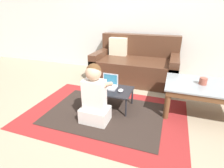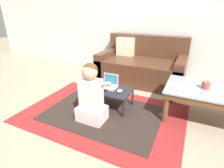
% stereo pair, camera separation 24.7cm
% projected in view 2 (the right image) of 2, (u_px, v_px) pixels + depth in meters
% --- Properties ---
extents(ground_plane, '(16.00, 16.00, 0.00)m').
position_uv_depth(ground_plane, '(111.00, 107.00, 2.56)').
color(ground_plane, gray).
extents(wall_back, '(9.00, 0.06, 2.50)m').
position_uv_depth(wall_back, '(149.00, 13.00, 3.52)').
color(wall_back, silver).
rests_on(wall_back, ground_plane).
extents(area_rug, '(2.13, 1.46, 0.01)m').
position_uv_depth(area_rug, '(103.00, 113.00, 2.41)').
color(area_rug, maroon).
rests_on(area_rug, ground_plane).
extents(couch, '(1.60, 0.94, 0.85)m').
position_uv_depth(couch, '(142.00, 66.00, 3.46)').
color(couch, '#4C2D1E').
rests_on(couch, ground_plane).
extents(coffee_table, '(1.06, 0.68, 0.42)m').
position_uv_depth(coffee_table, '(211.00, 94.00, 2.15)').
color(coffee_table, gray).
rests_on(coffee_table, ground_plane).
extents(laptop_desk, '(0.63, 0.41, 0.29)m').
position_uv_depth(laptop_desk, '(109.00, 91.00, 2.47)').
color(laptop_desk, black).
rests_on(laptop_desk, ground_plane).
extents(laptop, '(0.23, 0.18, 0.19)m').
position_uv_depth(laptop, '(109.00, 85.00, 2.50)').
color(laptop, '#B7BCC6').
rests_on(laptop, laptop_desk).
extents(computer_mouse, '(0.07, 0.10, 0.03)m').
position_uv_depth(computer_mouse, '(120.00, 91.00, 2.37)').
color(computer_mouse, silver).
rests_on(computer_mouse, laptop_desk).
extents(person_seated, '(0.35, 0.39, 0.76)m').
position_uv_depth(person_seated, '(91.00, 96.00, 2.13)').
color(person_seated, silver).
rests_on(person_seated, ground_plane).
extents(cup_on_table, '(0.09, 0.09, 0.09)m').
position_uv_depth(cup_on_table, '(206.00, 85.00, 2.14)').
color(cup_on_table, '#994C3D').
rests_on(cup_on_table, coffee_table).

